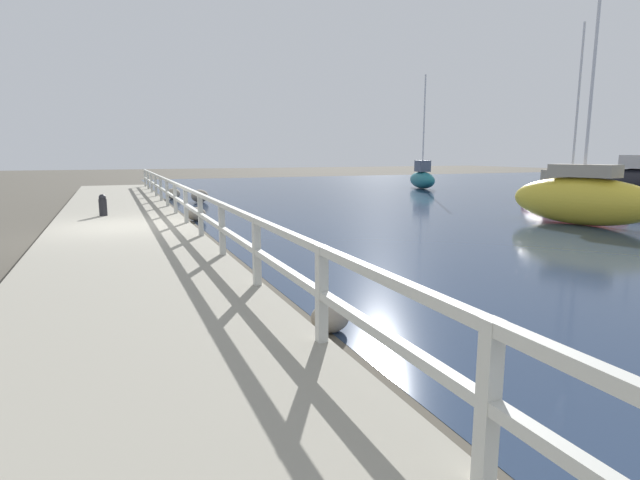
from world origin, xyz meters
The scene contains 12 objects.
ground_plane centered at (0.00, 0.00, 0.00)m, with size 120.00×120.00×0.00m, color #4C473D.
dock_walkway centered at (0.00, 0.00, 0.14)m, with size 3.44×36.00×0.29m.
railing centered at (1.62, 0.00, 0.93)m, with size 0.10×32.50×0.96m.
boulder_downstream centered at (2.27, 2.45, 0.22)m, with size 0.58×0.52×0.44m.
boulder_near_dock centered at (2.50, 10.75, 0.25)m, with size 0.66×0.60×0.50m.
boulder_upstream centered at (3.38, 8.61, 0.28)m, with size 0.74×0.67×0.56m.
boulder_far_strip centered at (2.12, -8.33, 0.17)m, with size 0.46×0.42×0.35m.
mooring_bollard centered at (-0.44, 2.49, 0.61)m, with size 0.23×0.23×0.64m.
sailboat_yellow centered at (12.72, -2.89, 0.80)m, with size 2.15×4.47×7.52m.
sailboat_black centered at (24.45, 3.61, 0.82)m, with size 1.63×4.25×5.88m.
sailboat_teal centered at (17.42, 12.32, 0.66)m, with size 1.68×3.44×6.71m.
sailboat_red centered at (17.34, 1.50, 0.59)m, with size 1.90×5.76×7.18m.
Camera 1 is at (-0.19, -13.53, 2.10)m, focal length 28.00 mm.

